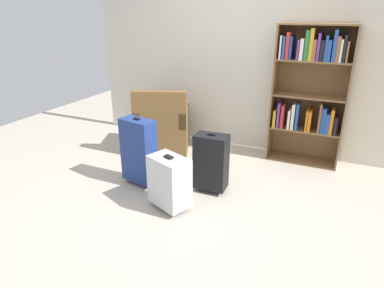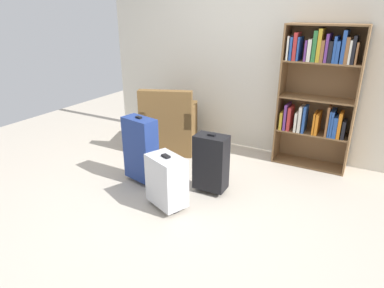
{
  "view_description": "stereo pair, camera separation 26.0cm",
  "coord_description": "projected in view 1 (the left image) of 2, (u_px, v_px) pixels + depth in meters",
  "views": [
    {
      "loc": [
        1.24,
        -2.7,
        1.85
      ],
      "look_at": [
        -0.11,
        0.26,
        0.55
      ],
      "focal_mm": 31.35,
      "sensor_mm": 36.0,
      "label": 1
    },
    {
      "loc": [
        1.47,
        -2.58,
        1.85
      ],
      "look_at": [
        -0.11,
        0.26,
        0.55
      ],
      "focal_mm": 31.35,
      "sensor_mm": 36.0,
      "label": 2
    }
  ],
  "objects": [
    {
      "name": "armchair",
      "position": [
        163.0,
        128.0,
        4.67
      ],
      "size": [
        0.91,
        0.91,
        0.9
      ],
      "color": "brown",
      "rests_on": "ground"
    },
    {
      "name": "suitcase_silver",
      "position": [
        169.0,
        181.0,
        3.26
      ],
      "size": [
        0.46,
        0.38,
        0.57
      ],
      "color": "#B7BABF",
      "rests_on": "ground"
    },
    {
      "name": "mug",
      "position": [
        201.0,
        153.0,
        4.54
      ],
      "size": [
        0.12,
        0.08,
        0.1
      ],
      "color": "#1E7F4C",
      "rests_on": "ground"
    },
    {
      "name": "suitcase_black",
      "position": [
        211.0,
        162.0,
        3.57
      ],
      "size": [
        0.35,
        0.22,
        0.67
      ],
      "color": "black",
      "rests_on": "ground"
    },
    {
      "name": "bookshelf",
      "position": [
        311.0,
        88.0,
        4.09
      ],
      "size": [
        0.88,
        0.33,
        1.71
      ],
      "color": "brown",
      "rests_on": "ground"
    },
    {
      "name": "ground_plane",
      "position": [
        191.0,
        204.0,
        3.45
      ],
      "size": [
        7.99,
        7.99,
        0.0
      ],
      "primitive_type": "plane",
      "color": "#B2A899"
    },
    {
      "name": "back_wall",
      "position": [
        247.0,
        54.0,
        4.49
      ],
      "size": [
        4.57,
        0.1,
        2.6
      ],
      "primitive_type": "cube",
      "color": "beige",
      "rests_on": "ground"
    },
    {
      "name": "suitcase_navy_blue",
      "position": [
        139.0,
        151.0,
        3.7
      ],
      "size": [
        0.42,
        0.27,
        0.79
      ],
      "color": "navy",
      "rests_on": "ground"
    }
  ]
}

